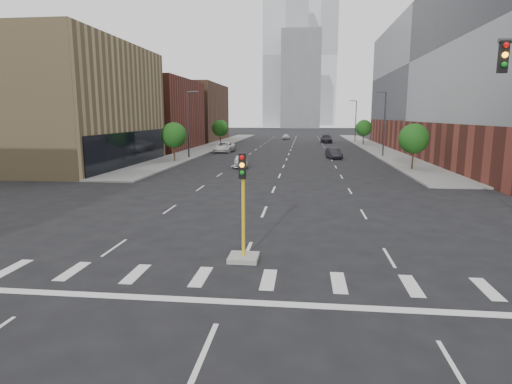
% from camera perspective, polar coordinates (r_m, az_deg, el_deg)
% --- Properties ---
extents(sidewalk_left_far, '(5.00, 92.00, 0.15)m').
position_cam_1_polar(sidewalk_left_far, '(83.63, -5.56, 6.18)').
color(sidewalk_left_far, gray).
rests_on(sidewalk_left_far, ground).
extents(sidewalk_right_far, '(5.00, 92.00, 0.15)m').
position_cam_1_polar(sidewalk_right_far, '(82.77, 15.31, 5.83)').
color(sidewalk_right_far, gray).
rests_on(sidewalk_right_far, ground).
extents(building_left_mid, '(20.00, 24.00, 14.00)m').
position_cam_1_polar(building_left_mid, '(56.22, -26.09, 10.34)').
color(building_left_mid, '#9F8559').
rests_on(building_left_mid, ground).
extents(building_left_far_a, '(20.00, 22.00, 12.00)m').
position_cam_1_polar(building_left_far_a, '(79.44, -15.86, 9.91)').
color(building_left_far_a, brown).
rests_on(building_left_far_a, ground).
extents(building_left_far_b, '(20.00, 24.00, 13.00)m').
position_cam_1_polar(building_left_far_b, '(103.99, -10.39, 10.38)').
color(building_left_far_b, brown).
rests_on(building_left_far_b, ground).
extents(building_right_main, '(24.00, 70.00, 22.00)m').
position_cam_1_polar(building_right_main, '(73.01, 29.07, 12.98)').
color(building_right_main, brown).
rests_on(building_right_main, ground).
extents(tower_left, '(22.00, 22.00, 70.00)m').
position_cam_1_polar(tower_left, '(229.69, 4.03, 17.45)').
color(tower_left, '#B2B7BC').
rests_on(tower_left, ground).
extents(tower_right, '(20.00, 20.00, 80.00)m').
position_cam_1_polar(tower_right, '(269.88, 8.44, 17.35)').
color(tower_right, '#B2B7BC').
rests_on(tower_right, ground).
extents(tower_mid, '(18.00, 18.00, 44.00)m').
position_cam_1_polar(tower_mid, '(208.24, 6.01, 14.58)').
color(tower_mid, slate).
rests_on(tower_mid, ground).
extents(median_traffic_signal, '(1.20, 1.20, 4.40)m').
position_cam_1_polar(median_traffic_signal, '(17.43, -1.70, -6.07)').
color(median_traffic_signal, '#999993').
rests_on(median_traffic_signal, ground).
extents(streetlight_right_a, '(1.60, 0.22, 9.07)m').
position_cam_1_polar(streetlight_right_a, '(63.56, 16.68, 9.01)').
color(streetlight_right_a, '#2D2D30').
rests_on(streetlight_right_a, ground).
extents(streetlight_right_b, '(1.60, 0.22, 9.07)m').
position_cam_1_polar(streetlight_right_b, '(98.22, 13.11, 9.44)').
color(streetlight_right_b, '#2D2D30').
rests_on(streetlight_right_b, ground).
extents(streetlight_left, '(1.60, 0.22, 9.07)m').
position_cam_1_polar(streetlight_left, '(59.74, -8.97, 9.26)').
color(streetlight_left, '#2D2D30').
rests_on(streetlight_left, ground).
extents(tree_left_near, '(3.20, 3.20, 4.85)m').
position_cam_1_polar(tree_left_near, '(55.15, -10.91, 7.45)').
color(tree_left_near, '#382619').
rests_on(tree_left_near, ground).
extents(tree_left_far, '(3.20, 3.20, 4.85)m').
position_cam_1_polar(tree_left_far, '(84.25, -4.79, 8.48)').
color(tree_left_far, '#382619').
rests_on(tree_left_far, ground).
extents(tree_right_near, '(3.20, 3.20, 4.85)m').
position_cam_1_polar(tree_right_near, '(49.05, 20.30, 6.69)').
color(tree_right_near, '#382619').
rests_on(tree_right_near, ground).
extents(tree_right_far, '(3.20, 3.20, 4.85)m').
position_cam_1_polar(tree_right_far, '(88.40, 14.18, 8.29)').
color(tree_right_far, '#382619').
rests_on(tree_right_far, ground).
extents(car_near_left, '(2.31, 4.36, 1.41)m').
position_cam_1_polar(car_near_left, '(48.91, -2.11, 4.14)').
color(car_near_left, silver).
rests_on(car_near_left, ground).
extents(car_mid_right, '(2.24, 4.55, 1.44)m').
position_cam_1_polar(car_mid_right, '(59.78, 10.33, 5.10)').
color(car_mid_right, '#232228').
rests_on(car_mid_right, ground).
extents(car_far_left, '(2.99, 6.01, 1.64)m').
position_cam_1_polar(car_far_left, '(69.28, -4.28, 5.99)').
color(car_far_left, silver).
rests_on(car_far_left, ground).
extents(car_deep_right, '(2.48, 5.94, 1.71)m').
position_cam_1_polar(car_deep_right, '(94.25, 9.35, 7.01)').
color(car_deep_right, black).
rests_on(car_deep_right, ground).
extents(car_distant, '(1.78, 4.09, 1.37)m').
position_cam_1_polar(car_distant, '(106.08, 4.01, 7.37)').
color(car_distant, silver).
rests_on(car_distant, ground).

